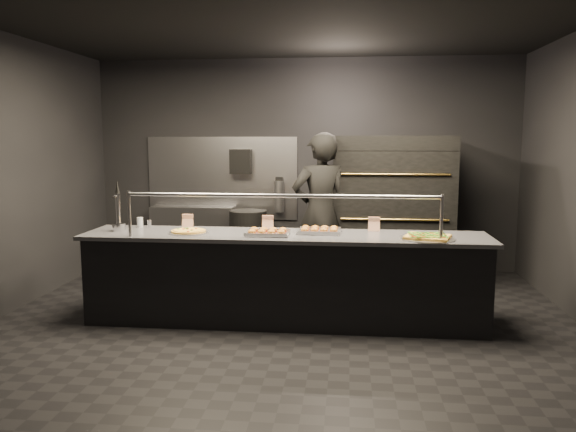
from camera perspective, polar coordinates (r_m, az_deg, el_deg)
The scene contains 15 objects.
room at distance 5.66m, azimuth -0.55°, elevation 4.01°, with size 6.04×6.00×3.00m.
service_counter at distance 5.78m, azimuth -0.36°, elevation -6.29°, with size 4.10×0.78×1.37m.
pizza_oven at distance 7.54m, azimuth 10.40°, elevation 0.82°, with size 1.50×1.23×1.91m.
prep_shelf at distance 8.32m, azimuth -9.55°, elevation -2.10°, with size 1.20×0.35×0.90m, color #99999E.
towel_dispenser at distance 8.11m, azimuth -4.80°, elevation 5.55°, with size 0.30×0.20×0.35m, color black.
fire_extinguisher at distance 8.07m, azimuth -0.90°, elevation 2.07°, with size 0.14×0.14×0.51m.
beer_tap at distance 6.11m, azimuth -16.84°, elevation -0.05°, with size 0.14×0.20×0.53m.
round_pizza at distance 5.82m, azimuth -10.07°, elevation -1.56°, with size 0.40×0.40×0.03m.
slider_tray_a at distance 5.62m, azimuth -2.09°, elevation -1.67°, with size 0.44×0.34×0.07m.
slider_tray_b at distance 5.74m, azimuth 3.22°, elevation -1.47°, with size 0.46×0.36×0.07m.
square_pizza at distance 5.55m, azimuth 13.99°, elevation -2.11°, with size 0.52×0.52×0.05m.
condiment_jar at distance 6.29m, azimuth -14.53°, elevation -0.67°, with size 0.16×0.06×0.11m.
tent_cards at distance 5.96m, azimuth -1.29°, elevation -0.64°, with size 2.11×0.04×0.15m.
trash_bin at distance 7.94m, azimuth -4.05°, elevation -2.58°, with size 0.53×0.53×0.88m, color black.
worker at distance 6.88m, azimuth 3.29°, elevation 0.34°, with size 0.71×0.47×1.95m, color black.
Camera 1 is at (0.63, -5.56, 1.88)m, focal length 35.00 mm.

